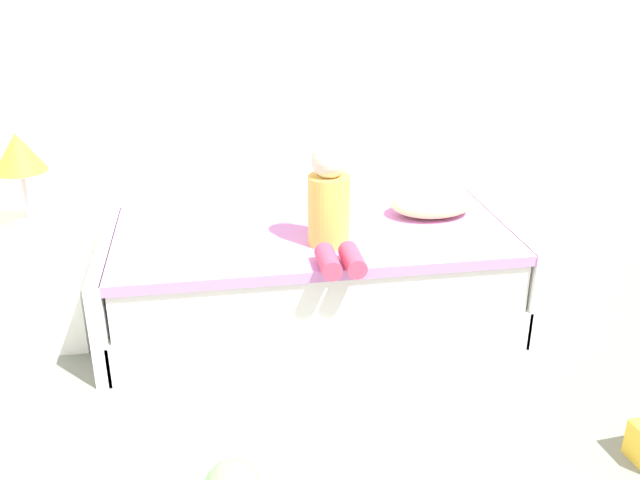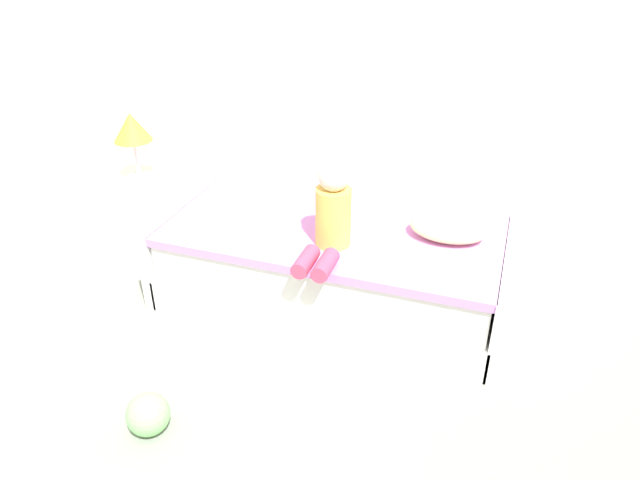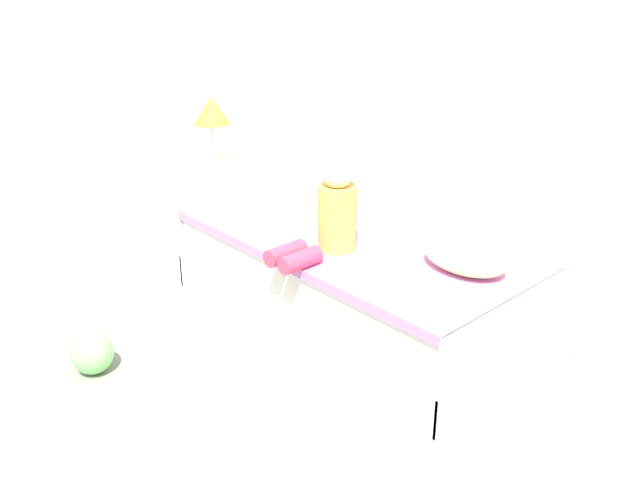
{
  "view_description": "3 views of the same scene",
  "coord_description": "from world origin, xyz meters",
  "px_view_note": "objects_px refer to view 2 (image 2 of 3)",
  "views": [
    {
      "loc": [
        -0.57,
        -1.24,
        1.86
      ],
      "look_at": [
        -0.08,
        1.75,
        0.55
      ],
      "focal_mm": 39.42,
      "sensor_mm": 36.0,
      "label": 1
    },
    {
      "loc": [
        0.86,
        -0.97,
        2.21
      ],
      "look_at": [
        -0.08,
        1.75,
        0.55
      ],
      "focal_mm": 33.43,
      "sensor_mm": 36.0,
      "label": 2
    },
    {
      "loc": [
        2.37,
        -0.51,
        1.98
      ],
      "look_at": [
        -0.08,
        1.75,
        0.55
      ],
      "focal_mm": 39.37,
      "sensor_mm": 36.0,
      "label": 3
    }
  ],
  "objects_px": {
    "nightstand": "(147,220)",
    "pillow": "(448,228)",
    "toy_ball": "(148,414)",
    "bed": "(333,263)",
    "table_lamp": "(132,130)",
    "child_figure": "(331,215)"
  },
  "relations": [
    {
      "from": "bed",
      "to": "pillow",
      "type": "bearing_deg",
      "value": 8.64
    },
    {
      "from": "bed",
      "to": "table_lamp",
      "type": "distance_m",
      "value": 1.52
    },
    {
      "from": "bed",
      "to": "nightstand",
      "type": "bearing_deg",
      "value": 178.53
    },
    {
      "from": "child_figure",
      "to": "toy_ball",
      "type": "height_order",
      "value": "child_figure"
    },
    {
      "from": "pillow",
      "to": "toy_ball",
      "type": "relative_size",
      "value": 2.13
    },
    {
      "from": "bed",
      "to": "toy_ball",
      "type": "distance_m",
      "value": 1.42
    },
    {
      "from": "nightstand",
      "to": "pillow",
      "type": "bearing_deg",
      "value": 1.86
    },
    {
      "from": "bed",
      "to": "table_lamp",
      "type": "xyz_separation_m",
      "value": [
        -1.35,
        0.03,
        0.69
      ]
    },
    {
      "from": "bed",
      "to": "child_figure",
      "type": "relative_size",
      "value": 4.14
    },
    {
      "from": "table_lamp",
      "to": "toy_ball",
      "type": "xyz_separation_m",
      "value": [
        0.87,
        -1.37,
        -0.83
      ]
    },
    {
      "from": "table_lamp",
      "to": "child_figure",
      "type": "xyz_separation_m",
      "value": [
        1.4,
        -0.26,
        -0.23
      ]
    },
    {
      "from": "pillow",
      "to": "toy_ball",
      "type": "height_order",
      "value": "pillow"
    },
    {
      "from": "child_figure",
      "to": "nightstand",
      "type": "bearing_deg",
      "value": 169.38
    },
    {
      "from": "nightstand",
      "to": "pillow",
      "type": "xyz_separation_m",
      "value": [
        2.01,
        0.07,
        0.26
      ]
    },
    {
      "from": "child_figure",
      "to": "toy_ball",
      "type": "distance_m",
      "value": 1.37
    },
    {
      "from": "child_figure",
      "to": "pillow",
      "type": "xyz_separation_m",
      "value": [
        0.6,
        0.33,
        -0.14
      ]
    },
    {
      "from": "nightstand",
      "to": "toy_ball",
      "type": "xyz_separation_m",
      "value": [
        0.87,
        -1.37,
        -0.2
      ]
    },
    {
      "from": "nightstand",
      "to": "pillow",
      "type": "height_order",
      "value": "pillow"
    },
    {
      "from": "child_figure",
      "to": "pillow",
      "type": "bearing_deg",
      "value": 28.51
    },
    {
      "from": "bed",
      "to": "nightstand",
      "type": "distance_m",
      "value": 1.35
    },
    {
      "from": "bed",
      "to": "child_figure",
      "type": "distance_m",
      "value": 0.52
    },
    {
      "from": "bed",
      "to": "nightstand",
      "type": "relative_size",
      "value": 3.52
    }
  ]
}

